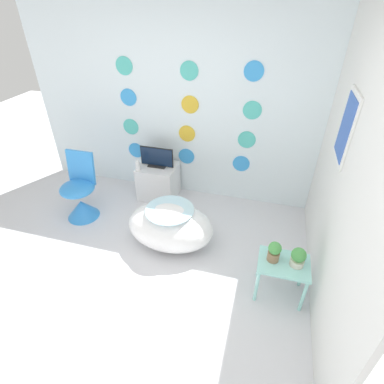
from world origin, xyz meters
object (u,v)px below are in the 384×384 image
at_px(chair, 80,198).
at_px(potted_plant_left, 274,251).
at_px(vase, 138,166).
at_px(potted_plant_right, 298,257).
at_px(bathtub, 170,226).
at_px(tv, 157,158).

distance_m(chair, potted_plant_left, 2.50).
xyz_separation_m(vase, potted_plant_right, (2.05, -1.10, -0.04)).
height_order(bathtub, chair, chair).
xyz_separation_m(chair, vase, (0.59, 0.54, 0.27)).
bearing_deg(vase, potted_plant_left, -30.82).
distance_m(bathtub, chair, 1.30).
height_order(vase, potted_plant_right, vase).
bearing_deg(vase, tv, 37.78).
distance_m(tv, potted_plant_left, 2.06).
relative_size(chair, potted_plant_right, 4.55).
relative_size(tv, potted_plant_left, 2.23).
bearing_deg(tv, bathtub, -61.29).
bearing_deg(chair, vase, 42.80).
xyz_separation_m(bathtub, potted_plant_left, (1.14, -0.36, 0.27)).
xyz_separation_m(vase, potted_plant_left, (1.84, -1.10, -0.03)).
bearing_deg(chair, bathtub, -8.31).
relative_size(chair, potted_plant_left, 4.20).
height_order(tv, vase, tv).
height_order(bathtub, vase, vase).
bearing_deg(tv, potted_plant_left, -37.75).
bearing_deg(chair, tv, 41.54).
bearing_deg(potted_plant_right, vase, 151.76).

